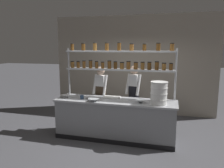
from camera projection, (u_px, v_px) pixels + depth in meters
ground_plane at (115, 138)px, 5.18m from camera, size 40.00×40.00×0.00m
back_wall at (132, 65)px, 7.04m from camera, size 5.19×0.12×3.12m
prep_counter at (115, 119)px, 5.11m from camera, size 2.79×0.76×0.92m
spice_shelf_unit at (119, 62)px, 5.20m from camera, size 2.68×0.28×2.24m
chef_left at (101, 93)px, 5.70m from camera, size 0.38×0.30×1.63m
chef_center at (134, 93)px, 5.59m from camera, size 0.40×0.33×1.66m
container_stack at (159, 93)px, 4.61m from camera, size 0.36×0.36×0.49m
cutting_board at (112, 97)px, 5.25m from camera, size 0.40×0.26×0.02m
prep_bowl_near_left at (90, 98)px, 5.13m from camera, size 0.20×0.20×0.06m
prep_bowl_center_front at (158, 99)px, 5.05m from camera, size 0.22×0.22×0.06m
prep_bowl_center_back at (140, 101)px, 4.77m from camera, size 0.25×0.25×0.07m
prep_bowl_near_right at (65, 96)px, 5.29m from camera, size 0.23×0.23×0.06m
prep_bowl_far_left at (93, 100)px, 4.88m from camera, size 0.25×0.25×0.07m
serving_cup_front at (82, 97)px, 5.12m from camera, size 0.09×0.09×0.09m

